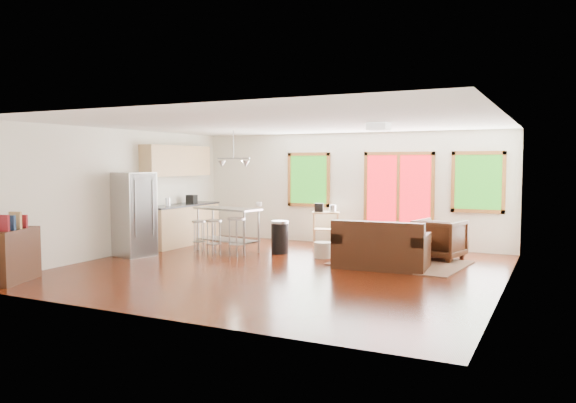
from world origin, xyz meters
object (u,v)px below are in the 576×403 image
at_px(rug, 400,263).
at_px(ottoman, 380,244).
at_px(kitchen_cart, 325,216).
at_px(coffee_table, 402,242).
at_px(loveseat, 381,249).
at_px(refrigerator, 134,214).
at_px(island, 228,221).
at_px(armchair, 440,237).

relative_size(rug, ottoman, 3.68).
distance_m(rug, kitchen_cart, 2.83).
xyz_separation_m(ottoman, kitchen_cart, (-1.51, 0.66, 0.45)).
bearing_deg(coffee_table, loveseat, -102.26).
relative_size(rug, refrigerator, 1.35).
relative_size(coffee_table, island, 0.75).
relative_size(loveseat, ottoman, 2.72).
bearing_deg(coffee_table, kitchen_cart, 147.44).
bearing_deg(island, coffee_table, 6.25).
height_order(rug, kitchen_cart, kitchen_cart).
distance_m(island, kitchen_cart, 2.35).
distance_m(coffee_table, island, 3.73).
height_order(ottoman, refrigerator, refrigerator).
distance_m(rug, loveseat, 0.70).
bearing_deg(refrigerator, kitchen_cart, 61.24).
height_order(rug, ottoman, ottoman).
relative_size(ottoman, refrigerator, 0.37).
distance_m(ottoman, island, 3.27).
distance_m(armchair, island, 4.41).
xyz_separation_m(ottoman, refrigerator, (-4.43, -2.48, 0.65)).
relative_size(loveseat, island, 1.09).
relative_size(rug, coffee_table, 1.98).
bearing_deg(ottoman, rug, -54.15).
bearing_deg(armchair, loveseat, 73.24).
relative_size(rug, kitchen_cart, 2.39).
bearing_deg(loveseat, refrigerator, -173.42).
xyz_separation_m(refrigerator, kitchen_cart, (2.91, 3.14, -0.19)).
height_order(coffee_table, refrigerator, refrigerator).
relative_size(rug, loveseat, 1.36).
bearing_deg(refrigerator, island, 57.96).
xyz_separation_m(loveseat, coffee_table, (0.18, 0.82, 0.03)).
xyz_separation_m(coffee_table, armchair, (0.60, 0.58, 0.06)).
bearing_deg(coffee_table, refrigerator, -161.08).
bearing_deg(refrigerator, armchair, 36.31).
distance_m(rug, ottoman, 1.21).
bearing_deg(kitchen_cart, rug, -36.45).
height_order(armchair, ottoman, armchair).
distance_m(rug, refrigerator, 5.41).
height_order(coffee_table, kitchen_cart, kitchen_cart).
xyz_separation_m(rug, kitchen_cart, (-2.21, 1.63, 0.65)).
xyz_separation_m(coffee_table, island, (-3.70, -0.41, 0.27)).
bearing_deg(ottoman, kitchen_cart, 156.28).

